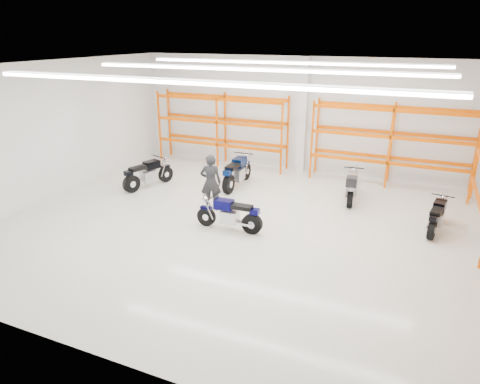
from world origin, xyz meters
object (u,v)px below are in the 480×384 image
at_px(motorcycle_back_c, 352,187).
at_px(motorcycle_main, 232,215).
at_px(structural_column, 303,116).
at_px(motorcycle_back_a, 146,175).
at_px(motorcycle_back_d, 437,217).
at_px(motorcycle_back_b, 236,173).
at_px(standing_man, 211,182).

bearing_deg(motorcycle_back_c, motorcycle_main, -127.35).
xyz_separation_m(motorcycle_main, structural_column, (0.26, 6.23, 1.79)).
distance_m(motorcycle_back_a, motorcycle_back_d, 9.67).
bearing_deg(motorcycle_back_c, structural_column, 133.24).
xyz_separation_m(motorcycle_main, motorcycle_back_c, (2.74, 3.59, 0.06)).
distance_m(motorcycle_main, structural_column, 6.49).
xyz_separation_m(motorcycle_back_a, structural_column, (4.58, 4.17, 1.75)).
bearing_deg(motorcycle_back_d, motorcycle_back_b, 169.84).
relative_size(motorcycle_back_c, standing_man, 1.17).
bearing_deg(motorcycle_back_d, standing_man, -170.85).
bearing_deg(motorcycle_back_a, structural_column, 42.31).
relative_size(motorcycle_main, motorcycle_back_a, 0.96).
height_order(motorcycle_main, motorcycle_back_d, motorcycle_main).
xyz_separation_m(motorcycle_back_a, motorcycle_back_b, (2.97, 1.35, 0.04)).
distance_m(motorcycle_back_a, standing_man, 3.24).
bearing_deg(standing_man, structural_column, -126.74).
relative_size(motorcycle_back_b, motorcycle_back_c, 1.09).
xyz_separation_m(motorcycle_back_a, motorcycle_back_d, (9.67, 0.15, -0.06)).
relative_size(motorcycle_back_a, standing_man, 1.15).
bearing_deg(standing_man, motorcycle_main, 116.76).
height_order(motorcycle_main, motorcycle_back_c, motorcycle_back_c).
distance_m(motorcycle_back_c, standing_man, 4.69).
bearing_deg(motorcycle_back_c, motorcycle_back_b, -177.45).
xyz_separation_m(motorcycle_back_a, standing_man, (3.09, -0.91, 0.41)).
bearing_deg(motorcycle_main, standing_man, 137.07).
relative_size(motorcycle_back_c, structural_column, 0.47).
xyz_separation_m(motorcycle_back_c, motorcycle_back_d, (2.61, -1.38, -0.09)).
relative_size(motorcycle_back_a, structural_column, 0.46).
height_order(motorcycle_back_a, standing_man, standing_man).
bearing_deg(motorcycle_back_b, standing_man, -87.12).
height_order(motorcycle_main, structural_column, structural_column).
xyz_separation_m(motorcycle_back_d, standing_man, (-6.59, -1.06, 0.47)).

